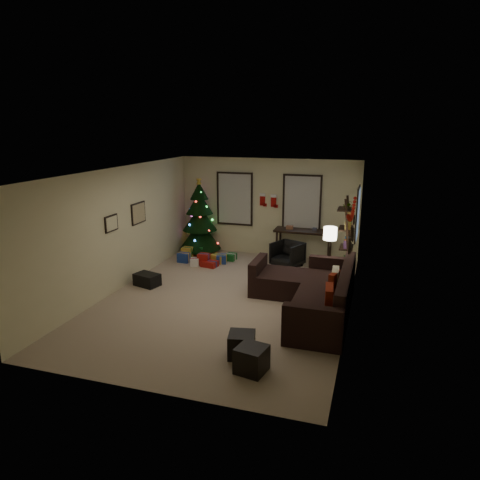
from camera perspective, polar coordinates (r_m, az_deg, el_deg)
name	(u,v)px	position (r m, az deg, el deg)	size (l,w,h in m)	color
floor	(227,299)	(9.47, -1.68, -7.59)	(7.00, 7.00, 0.00)	tan
ceiling	(226,171)	(8.81, -1.81, 8.89)	(7.00, 7.00, 0.00)	white
wall_back	(268,207)	(12.33, 3.59, 4.20)	(5.00, 5.00, 0.00)	beige
wall_front	(140,300)	(6.01, -12.80, -7.57)	(5.00, 5.00, 0.00)	beige
wall_left	(119,229)	(10.12, -15.24, 1.39)	(7.00, 7.00, 0.00)	beige
wall_right	(352,247)	(8.58, 14.24, -0.89)	(7.00, 7.00, 0.00)	beige
window_back_left	(235,199)	(12.52, -0.67, 5.32)	(1.05, 0.06, 1.50)	#728CB2
window_back_right	(302,202)	(12.08, 7.97, 4.83)	(1.05, 0.06, 1.50)	#728CB2
window_right_wall	(358,214)	(11.04, 14.96, 3.28)	(0.06, 0.90, 1.30)	#728CB2
christmas_tree	(200,221)	(12.67, -5.19, 2.43)	(1.18, 1.18, 2.20)	black
presents	(205,257)	(11.97, -4.49, -2.21)	(1.50, 1.22, 0.30)	gold
sofa	(313,294)	(9.01, 9.39, -6.88)	(2.13, 3.07, 0.93)	black
pillow_red_a	(329,300)	(7.89, 11.35, -7.56)	(0.13, 0.49, 0.49)	maroon
pillow_red_b	(334,283)	(8.74, 12.01, -5.38)	(0.11, 0.42, 0.42)	maroon
pillow_cream	(335,280)	(8.92, 12.13, -5.02)	(0.13, 0.45, 0.45)	beige
ottoman_near	(242,345)	(7.22, 0.21, -13.34)	(0.41, 0.41, 0.39)	black
ottoman_far	(252,359)	(6.82, 1.50, -15.09)	(0.42, 0.42, 0.40)	black
desk	(304,234)	(11.98, 8.23, 0.83)	(1.57, 0.56, 0.85)	black
desk_chair	(287,254)	(11.52, 6.12, -1.84)	(0.64, 0.60, 0.65)	black
bookshelf	(347,242)	(10.49, 13.66, -0.21)	(0.30, 0.58, 2.00)	black
potted_plant	(350,206)	(10.34, 13.94, 4.28)	(0.42, 0.36, 0.47)	#4C4C4C
floor_lamp	(330,237)	(9.95, 11.50, 0.32)	(0.30, 0.30, 1.40)	black
art_map	(138,213)	(10.74, -12.94, 3.39)	(0.04, 0.60, 0.50)	black
art_abstract	(111,223)	(9.80, -16.23, 2.07)	(0.04, 0.45, 0.35)	black
gallery	(352,237)	(8.46, 14.17, 0.44)	(0.03, 1.25, 0.54)	black
garland	(352,212)	(8.42, 14.18, 3.56)	(0.08, 1.90, 0.30)	#A5140C
stocking_left	(263,199)	(12.31, 2.95, 5.24)	(0.20, 0.05, 0.36)	#990F0C
stocking_right	(274,201)	(12.17, 4.38, 5.07)	(0.20, 0.05, 0.36)	#990F0C
storage_bin	(147,280)	(10.40, -11.86, -5.01)	(0.56, 0.37, 0.28)	black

